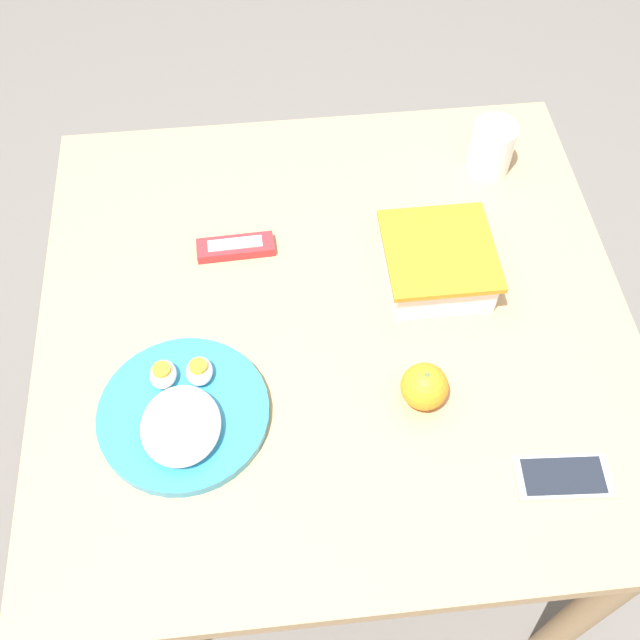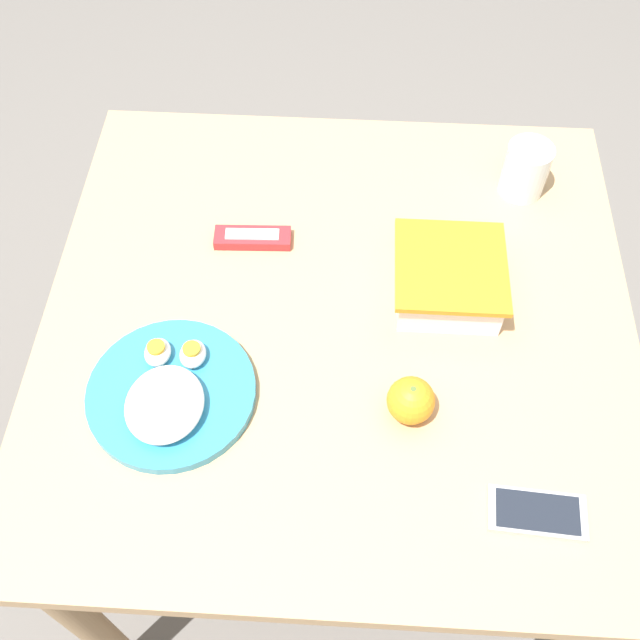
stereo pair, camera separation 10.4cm
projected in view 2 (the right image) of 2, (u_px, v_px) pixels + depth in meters
The scene contains 8 objects.
ground_plane at pixel (332, 492), 1.83m from camera, with size 10.00×10.00×0.00m, color #66605B.
table at pixel (337, 352), 1.29m from camera, with size 0.93×0.94×0.77m.
food_container at pixel (448, 280), 1.20m from camera, with size 0.18×0.18×0.07m.
orange_fruit at pixel (411, 401), 1.07m from camera, with size 0.07×0.07×0.07m.
rice_plate at pixel (170, 394), 1.10m from camera, with size 0.25×0.25×0.05m.
candy_bar at pixel (253, 238), 1.28m from camera, with size 0.05×0.13×0.02m.
cell_phone at pixel (537, 513), 1.01m from camera, with size 0.07×0.14×0.01m.
drinking_glass at pixel (526, 170), 1.31m from camera, with size 0.08×0.08×0.10m.
Camera 2 is at (0.68, 0.01, 1.76)m, focal length 42.00 mm.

